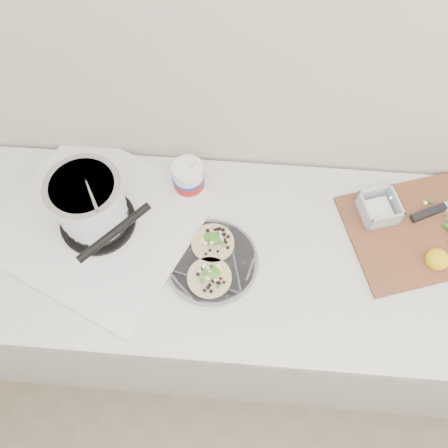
# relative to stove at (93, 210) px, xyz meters

# --- Properties ---
(counter) EXTENTS (2.44, 0.66, 0.90)m
(counter) POSITION_rel_stove_xyz_m (0.48, -0.04, -0.54)
(counter) COLOR silver
(counter) RESTS_ON ground
(stove) EXTENTS (0.73, 0.71, 0.27)m
(stove) POSITION_rel_stove_xyz_m (0.00, 0.00, 0.00)
(stove) COLOR silver
(stove) RESTS_ON counter
(taco_plate) EXTENTS (0.28, 0.28, 0.04)m
(taco_plate) POSITION_rel_stove_xyz_m (0.36, -0.10, -0.07)
(taco_plate) COLOR slate
(taco_plate) RESTS_ON counter
(tub) EXTENTS (0.10, 0.10, 0.22)m
(tub) POSITION_rel_stove_xyz_m (0.27, 0.15, -0.02)
(tub) COLOR white
(tub) RESTS_ON counter
(cutboard) EXTENTS (0.58, 0.49, 0.08)m
(cutboard) POSITION_rel_stove_xyz_m (1.00, 0.07, -0.07)
(cutboard) COLOR brown
(cutboard) RESTS_ON counter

